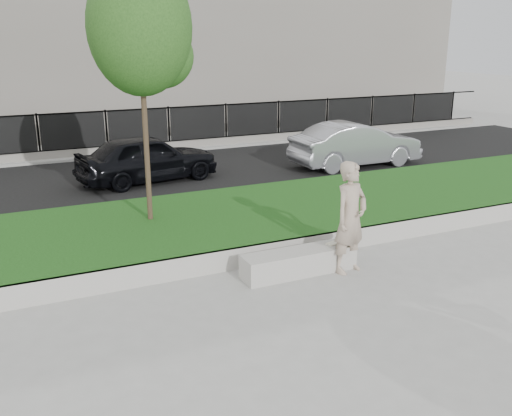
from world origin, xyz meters
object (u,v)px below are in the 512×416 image
stone_bench (299,262)px  man (350,218)px  young_tree (143,32)px  book (332,244)px  car_dark (147,158)px  car_silver (356,144)px

stone_bench → man: (0.85, -0.28, 0.78)m
young_tree → stone_bench: bearing=-58.9°
stone_bench → book: bearing=1.8°
young_tree → car_dark: (1.06, 4.48, -3.37)m
book → young_tree: (-2.49, 2.96, 3.65)m
man → young_tree: 5.21m
book → car_silver: bearing=41.3°
car_dark → man: bearing=-177.8°
book → car_silver: size_ratio=0.05×
stone_bench → book: book is taller
man → stone_bench: bearing=144.6°
stone_bench → man: size_ratio=1.05×
man → young_tree: (-2.65, 3.26, 3.09)m
car_silver → man: bearing=144.6°
stone_bench → book: 0.73m
man → book: 0.65m
book → young_tree: 5.32m
stone_bench → young_tree: bearing=121.1°
stone_bench → car_dark: bearing=95.7°
car_dark → car_silver: 6.53m
book → car_silver: (5.05, 6.64, 0.29)m
stone_bench → car_dark: size_ratio=0.53×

